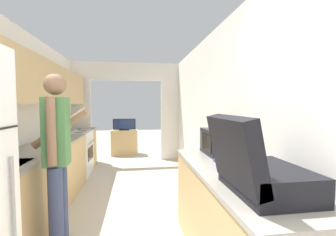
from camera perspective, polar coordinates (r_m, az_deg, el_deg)
name	(u,v)px	position (r m, az deg, el deg)	size (l,w,h in m)	color
wall_left	(15,103)	(3.41, -34.28, 3.24)	(0.38, 7.39, 2.50)	white
wall_right	(228,120)	(2.89, 14.99, -0.56)	(0.06, 7.39, 2.50)	white
wall_far_with_doorway	(127,104)	(5.78, -10.46, 3.44)	(3.05, 0.06, 2.50)	white
counter_left	(49,174)	(3.74, -28.03, -12.45)	(0.62, 3.97, 0.89)	tan
counter_right	(232,221)	(2.18, 16.03, -23.93)	(0.62, 1.82, 0.89)	tan
range_oven	(75,153)	(5.00, -22.64, -8.27)	(0.66, 0.74, 1.03)	white
person	(57,157)	(2.43, -26.35, -8.98)	(0.55, 0.38, 1.73)	#384266
suitcase	(255,169)	(1.53, 21.29, -12.07)	(0.52, 0.58, 0.49)	black
microwave	(220,142)	(2.57, 13.03, -5.91)	(0.34, 0.46, 0.28)	black
book_stack	(231,162)	(2.08, 15.68, -10.61)	(0.25, 0.32, 0.11)	white
tv_cabinet	(125,142)	(6.62, -10.97, -6.09)	(0.74, 0.42, 0.71)	tan
television	(124,125)	(6.51, -11.04, -1.67)	(0.64, 0.16, 0.33)	black
knife	(80,129)	(5.38, -21.52, -2.61)	(0.09, 0.35, 0.02)	#B7B7BC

